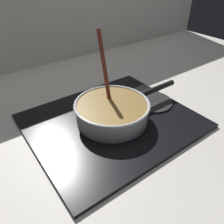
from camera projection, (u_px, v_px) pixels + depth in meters
ground at (144, 146)px, 0.71m from camera, size 2.40×1.60×0.04m
backsplash_wall at (37, 10)px, 1.07m from camera, size 2.40×0.02×0.55m
hob_plate at (112, 121)px, 0.78m from camera, size 0.56×0.48×0.01m
burner_ring at (112, 119)px, 0.78m from camera, size 0.18×0.18×0.01m
spare_burner at (152, 101)px, 0.87m from camera, size 0.16×0.16×0.01m
cooking_pan at (112, 110)px, 0.76m from camera, size 0.43×0.26×0.28m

